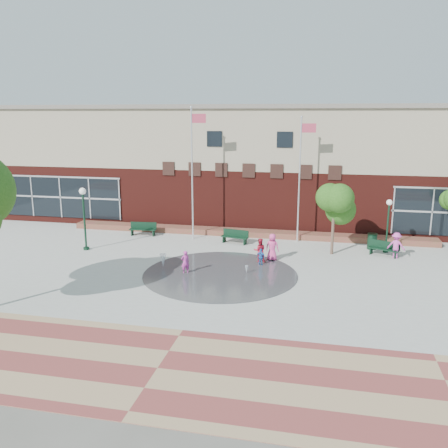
% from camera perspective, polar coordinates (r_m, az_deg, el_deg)
% --- Properties ---
extents(ground, '(120.00, 120.00, 0.00)m').
position_cam_1_polar(ground, '(23.23, -2.08, -8.47)').
color(ground, '#666056').
rests_on(ground, ground).
extents(plaza_concrete, '(46.00, 18.00, 0.01)m').
position_cam_1_polar(plaza_concrete, '(26.89, 0.00, -5.40)').
color(plaza_concrete, '#A8A8A0').
rests_on(plaza_concrete, ground).
extents(paver_band, '(46.00, 6.00, 0.01)m').
position_cam_1_polar(paver_band, '(17.19, -8.01, -16.82)').
color(paver_band, brown).
rests_on(paver_band, ground).
extents(splash_pad, '(8.40, 8.40, 0.01)m').
position_cam_1_polar(splash_pad, '(25.96, -0.46, -6.08)').
color(splash_pad, '#383A3D').
rests_on(splash_pad, ground).
extents(library_building, '(44.40, 10.40, 9.20)m').
position_cam_1_polar(library_building, '(38.97, 4.17, 7.35)').
color(library_building, '#4E1712').
rests_on(library_building, ground).
extents(flower_bed, '(26.00, 1.20, 0.40)m').
position_cam_1_polar(flower_bed, '(34.05, 2.67, -1.42)').
color(flower_bed, '#A6223C').
rests_on(flower_bed, ground).
extents(flagpole_left, '(1.06, 0.21, 9.04)m').
position_cam_1_polar(flagpole_left, '(32.31, -3.78, 6.86)').
color(flagpole_left, silver).
rests_on(flagpole_left, ground).
extents(flagpole_right, '(1.04, 0.17, 8.42)m').
position_cam_1_polar(flagpole_right, '(31.92, 9.17, 6.05)').
color(flagpole_right, silver).
rests_on(flagpole_right, ground).
extents(lamp_left, '(0.43, 0.43, 4.03)m').
position_cam_1_polar(lamp_left, '(31.21, -16.51, 1.43)').
color(lamp_left, '#10301E').
rests_on(lamp_left, ground).
extents(lamp_right, '(0.36, 0.36, 3.40)m').
position_cam_1_polar(lamp_right, '(31.14, 19.13, 0.47)').
color(lamp_right, '#10301E').
rests_on(lamp_right, ground).
extents(bench_left, '(1.95, 0.71, 0.96)m').
position_cam_1_polar(bench_left, '(34.46, -9.72, -0.89)').
color(bench_left, '#10301E').
rests_on(bench_left, ground).
extents(bench_mid, '(1.91, 0.90, 0.93)m').
position_cam_1_polar(bench_mid, '(31.93, 1.29, -1.84)').
color(bench_mid, '#10301E').
rests_on(bench_mid, ground).
extents(bench_right, '(1.88, 1.20, 0.92)m').
position_cam_1_polar(bench_right, '(30.74, 18.65, -3.15)').
color(bench_right, '#10301E').
rests_on(bench_right, ground).
extents(trash_can, '(0.64, 0.64, 1.05)m').
position_cam_1_polar(trash_can, '(31.97, 17.39, -2.00)').
color(trash_can, '#10301E').
rests_on(trash_can, ground).
extents(tree_mid, '(2.58, 2.58, 4.35)m').
position_cam_1_polar(tree_mid, '(29.62, 13.12, 2.33)').
color(tree_mid, '#4C362B').
rests_on(tree_mid, ground).
extents(water_jet_a, '(0.40, 0.40, 0.77)m').
position_cam_1_polar(water_jet_a, '(27.28, -7.33, -5.24)').
color(water_jet_a, white).
rests_on(water_jet_a, ground).
extents(water_jet_b, '(0.19, 0.19, 0.43)m').
position_cam_1_polar(water_jet_b, '(26.13, 2.72, -5.98)').
color(water_jet_b, white).
rests_on(water_jet_b, ground).
extents(child_splash, '(0.56, 0.53, 1.30)m').
position_cam_1_polar(child_splash, '(26.00, -4.69, -4.60)').
color(child_splash, '#C3369D').
rests_on(child_splash, ground).
extents(adult_red, '(0.81, 0.69, 1.46)m').
position_cam_1_polar(adult_red, '(27.88, 4.31, -3.19)').
color(adult_red, red).
rests_on(adult_red, ground).
extents(adult_pink, '(0.87, 0.63, 1.63)m').
position_cam_1_polar(adult_pink, '(28.32, 5.83, -2.78)').
color(adult_pink, '#F04391').
rests_on(adult_pink, ground).
extents(child_blue, '(0.64, 0.45, 1.01)m').
position_cam_1_polar(child_blue, '(27.39, 4.47, -3.98)').
color(child_blue, blue).
rests_on(child_blue, ground).
extents(person_bench, '(1.16, 0.85, 1.60)m').
position_cam_1_polar(person_bench, '(30.39, 20.00, -2.45)').
color(person_bench, '#DB4AB2').
rests_on(person_bench, ground).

